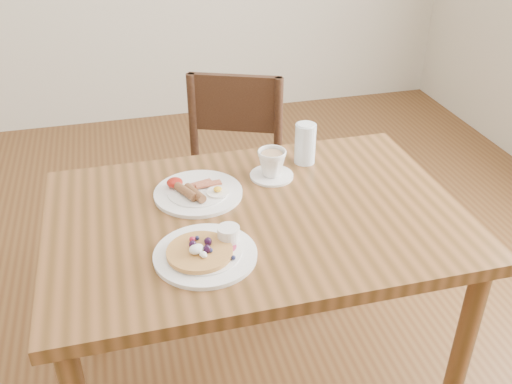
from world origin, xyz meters
TOP-DOWN VIEW (x-y plane):
  - dining_table at (0.00, 0.00)m, footprint 1.20×0.80m
  - chair_far at (0.07, 0.67)m, footprint 0.55×0.55m
  - pancake_plate at (-0.18, -0.17)m, footprint 0.27×0.27m
  - breakfast_plate at (-0.15, 0.14)m, footprint 0.27×0.27m
  - teacup_saucer at (0.10, 0.19)m, footprint 0.14×0.14m
  - water_glass at (0.24, 0.26)m, footprint 0.07×0.07m

SIDE VIEW (x-z plane):
  - chair_far at x=0.07m, z-range 0.05..0.93m
  - dining_table at x=0.00m, z-range 0.28..1.03m
  - breakfast_plate at x=-0.15m, z-range 0.74..0.78m
  - pancake_plate at x=-0.18m, z-range 0.74..0.79m
  - teacup_saucer at x=0.10m, z-range 0.75..0.84m
  - water_glass at x=0.24m, z-range 0.75..0.89m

